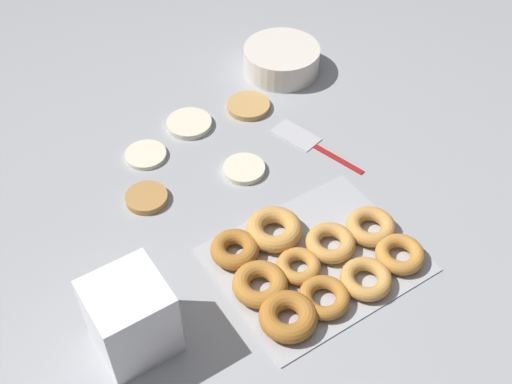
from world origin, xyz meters
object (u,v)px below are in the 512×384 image
spatula (305,140)px  pancake_4 (189,124)px  container_stack (131,317)px  pancake_1 (146,155)px  pancake_0 (244,169)px  pancake_3 (248,106)px  pancake_2 (147,198)px  donut_tray (311,262)px  batter_bowl (282,60)px

spatula → pancake_4: bearing=30.4°
container_stack → spatula: size_ratio=0.62×
pancake_1 → spatula: 0.38m
pancake_0 → pancake_1: pancake_0 is taller
pancake_0 → pancake_1: bearing=134.9°
pancake_3 → container_stack: bearing=-139.7°
pancake_1 → pancake_3: size_ratio=0.90×
pancake_2 → donut_tray: 0.39m
pancake_0 → donut_tray: size_ratio=0.25×
pancake_1 → spatula: pancake_1 is taller
pancake_1 → pancake_2: 0.14m
pancake_1 → donut_tray: bearing=-74.8°
pancake_4 → spatula: bearing=-44.3°
batter_bowl → spatula: bearing=-113.4°
container_stack → spatula: bearing=25.3°
donut_tray → batter_bowl: batter_bowl is taller
pancake_4 → batter_bowl: (0.32, 0.06, 0.03)m
pancake_0 → batter_bowl: (0.29, 0.27, 0.03)m
pancake_0 → pancake_4: same height
pancake_3 → pancake_4: 0.16m
batter_bowl → container_stack: size_ratio=1.29×
pancake_3 → pancake_4: bearing=172.1°
pancake_1 → pancake_4: bearing=16.4°
pancake_1 → pancake_3: bearing=3.6°
pancake_1 → pancake_3: (0.29, 0.02, 0.00)m
spatula → pancake_3: bearing=-0.6°
container_stack → pancake_4: bearing=51.8°
pancake_3 → pancake_4: size_ratio=0.98×
pancake_0 → container_stack: bearing=-146.5°
pancake_2 → container_stack: (-0.17, -0.30, 0.07)m
pancake_1 → pancake_3: pancake_3 is taller
pancake_2 → pancake_3: 0.38m
donut_tray → pancake_0: bearing=83.0°
pancake_0 → batter_bowl: 0.40m
pancake_2 → batter_bowl: 0.57m
pancake_2 → container_stack: size_ratio=0.59×
pancake_0 → spatula: pancake_0 is taller
pancake_4 → donut_tray: bearing=-91.1°
pancake_3 → pancake_2: bearing=-157.8°
pancake_3 → container_stack: size_ratio=0.69×
pancake_4 → donut_tray: donut_tray is taller
donut_tray → spatula: size_ratio=1.53×
pancake_0 → spatula: 0.18m
container_stack → pancake_2: bearing=60.5°
donut_tray → spatula: (0.21, 0.31, -0.02)m
batter_bowl → pancake_1: bearing=-167.0°
pancake_3 → container_stack: 0.69m
pancake_3 → donut_tray: donut_tray is taller
pancake_4 → container_stack: (-0.37, -0.47, 0.07)m
pancake_2 → batter_bowl: bearing=24.2°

